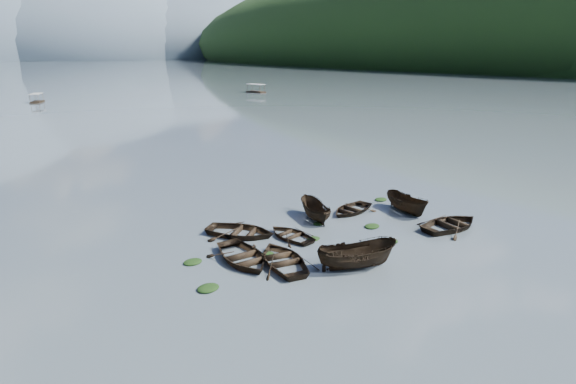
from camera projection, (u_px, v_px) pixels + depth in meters
ground_plane at (406, 276)px, 25.99m from camera, size 2400.00×2400.00×0.00m
right_hill_far at (546, 64)px, 448.90m from camera, size 520.00×1200.00×190.00m
haze_mtn_c at (70, 58)px, 807.08m from camera, size 520.00×520.00×260.00m
haze_mtn_d at (167, 58)px, 905.16m from camera, size 520.00×520.00×220.00m
rowboat_0 at (243, 261)px, 27.81m from camera, size 3.92×5.26×1.04m
rowboat_1 at (283, 264)px, 27.43m from camera, size 4.40×5.45×1.00m
rowboat_2 at (356, 268)px, 26.94m from camera, size 5.29×3.57×1.91m
rowboat_3 at (291, 237)px, 31.36m from camera, size 3.26×4.18×0.79m
rowboat_4 at (451, 228)px, 32.99m from camera, size 5.28×3.95×1.04m
rowboat_5 at (406, 212)px, 36.31m from camera, size 2.29×4.65×1.72m
rowboat_6 at (240, 235)px, 31.69m from camera, size 5.88×6.12×1.03m
rowboat_7 at (351, 212)px, 36.31m from camera, size 4.82×3.91×0.88m
rowboat_8 at (315, 219)px, 34.83m from camera, size 2.66×4.48×1.62m
weed_clump_0 at (208, 289)px, 24.51m from camera, size 1.24×1.02×0.27m
weed_clump_1 at (267, 255)px, 28.68m from camera, size 0.88×0.70×0.19m
weed_clump_2 at (391, 242)px, 30.58m from camera, size 1.07×0.86×0.23m
weed_clump_3 at (318, 224)px, 33.76m from camera, size 0.80×0.68×0.18m
weed_clump_4 at (372, 227)px, 33.20m from camera, size 1.21×0.96×0.25m
weed_clump_5 at (193, 263)px, 27.58m from camera, size 1.17×0.95×0.25m
weed_clump_6 at (314, 239)px, 31.04m from camera, size 0.94×0.78×0.20m
weed_clump_7 at (381, 200)px, 39.17m from camera, size 1.14×0.91×0.25m
pontoon_centre at (37, 103)px, 113.75m from camera, size 4.07×6.03×2.14m
pontoon_right at (256, 92)px, 141.59m from camera, size 4.21×6.93×2.48m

